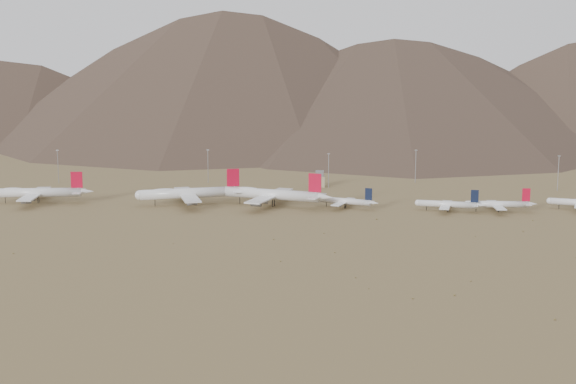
# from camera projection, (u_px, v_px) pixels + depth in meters

# --- Properties ---
(ground) EXTENTS (3000.00, 3000.00, 0.00)m
(ground) POSITION_uv_depth(u_px,v_px,m) (262.00, 218.00, 482.93)
(ground) COLOR olive
(ground) RESTS_ON ground
(mountain_ridge) EXTENTS (4400.00, 1000.00, 300.00)m
(mountain_ridge) POSITION_uv_depth(u_px,v_px,m) (321.00, 23.00, 1341.94)
(mountain_ridge) COLOR brown
(mountain_ridge) RESTS_ON ground
(widebody_west) EXTENTS (69.91, 54.31, 20.83)m
(widebody_west) POSITION_uv_depth(u_px,v_px,m) (37.00, 192.00, 531.10)
(widebody_west) COLOR silver
(widebody_west) RESTS_ON ground
(widebody_centre) EXTENTS (73.51, 58.63, 22.78)m
(widebody_centre) POSITION_uv_depth(u_px,v_px,m) (190.00, 193.00, 525.28)
(widebody_centre) COLOR silver
(widebody_centre) RESTS_ON ground
(widebody_east) EXTENTS (75.52, 59.83, 23.08)m
(widebody_east) POSITION_uv_depth(u_px,v_px,m) (272.00, 194.00, 519.77)
(widebody_east) COLOR silver
(widebody_east) RESTS_ON ground
(narrowbody_a) EXTENTS (40.80, 30.50, 14.08)m
(narrowbody_a) POSITION_uv_depth(u_px,v_px,m) (346.00, 201.00, 513.81)
(narrowbody_a) COLOR silver
(narrowbody_a) RESTS_ON ground
(narrowbody_b) EXTENTS (43.44, 31.77, 14.47)m
(narrowbody_b) POSITION_uv_depth(u_px,v_px,m) (449.00, 204.00, 502.73)
(narrowbody_b) COLOR silver
(narrowbody_b) RESTS_ON ground
(narrowbody_c) EXTENTS (45.66, 32.69, 15.06)m
(narrowbody_c) POSITION_uv_depth(u_px,v_px,m) (499.00, 204.00, 501.74)
(narrowbody_c) COLOR silver
(narrowbody_c) RESTS_ON ground
(control_tower) EXTENTS (8.00, 8.00, 12.00)m
(control_tower) POSITION_uv_depth(u_px,v_px,m) (320.00, 180.00, 597.59)
(control_tower) COLOR tan
(control_tower) RESTS_ON ground
(mast_far_west) EXTENTS (2.00, 0.60, 25.70)m
(mast_far_west) POSITION_uv_depth(u_px,v_px,m) (58.00, 165.00, 613.56)
(mast_far_west) COLOR gray
(mast_far_west) RESTS_ON ground
(mast_west) EXTENTS (2.00, 0.60, 25.70)m
(mast_west) POSITION_uv_depth(u_px,v_px,m) (208.00, 164.00, 615.76)
(mast_west) COLOR gray
(mast_west) RESTS_ON ground
(mast_centre) EXTENTS (2.00, 0.60, 25.70)m
(mast_centre) POSITION_uv_depth(u_px,v_px,m) (329.00, 169.00, 592.25)
(mast_centre) COLOR gray
(mast_centre) RESTS_ON ground
(mast_east) EXTENTS (2.00, 0.60, 25.70)m
(mast_east) POSITION_uv_depth(u_px,v_px,m) (416.00, 165.00, 614.20)
(mast_east) COLOR gray
(mast_east) RESTS_ON ground
(mast_far_east) EXTENTS (2.00, 0.60, 25.70)m
(mast_far_east) POSITION_uv_depth(u_px,v_px,m) (558.00, 171.00, 579.20)
(mast_far_east) COLOR gray
(mast_far_east) RESTS_ON ground
(desert_scrub) EXTENTS (439.80, 184.20, 0.94)m
(desert_scrub) POSITION_uv_depth(u_px,v_px,m) (253.00, 264.00, 376.62)
(desert_scrub) COLOR olive
(desert_scrub) RESTS_ON ground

